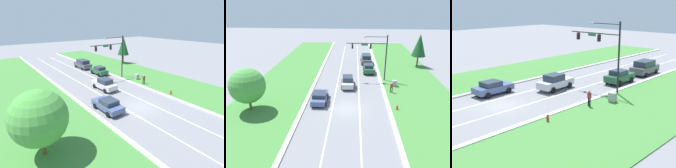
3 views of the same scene
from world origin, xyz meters
TOP-DOWN VIEW (x-y plane):
  - ground_plane at (0.00, 0.00)m, footprint 160.00×160.00m
  - curb_strip_right at (5.65, 0.00)m, footprint 0.50×90.00m
  - curb_strip_left at (-5.65, 0.00)m, footprint 0.50×90.00m
  - grass_verge_right at (10.90, 0.00)m, footprint 10.00×90.00m
  - lane_stripe_inner_left at (-1.80, 0.00)m, footprint 0.14×81.00m
  - lane_stripe_inner_right at (1.80, 0.00)m, footprint 0.14×81.00m
  - traffic_signal_mast at (4.42, 11.06)m, footprint 6.86×0.41m
  - forest_sedan at (3.80, 15.31)m, footprint 2.09×4.34m
  - slate_blue_sedan at (-3.74, 1.67)m, footprint 2.18×4.43m
  - silver_sedan at (-0.06, 7.78)m, footprint 2.19×4.73m
  - graphite_suv at (3.61, 21.97)m, footprint 2.36×5.06m
  - utility_cabinet at (7.62, 8.27)m, footprint 0.70×0.60m
  - pedestrian at (6.72, 5.62)m, footprint 0.43×0.32m
  - fire_hydrant at (6.65, 0.06)m, footprint 0.34×0.20m

SIDE VIEW (x-z plane):
  - ground_plane at x=0.00m, z-range 0.00..0.00m
  - lane_stripe_inner_left at x=-1.80m, z-range 0.00..0.01m
  - lane_stripe_inner_right at x=1.80m, z-range 0.00..0.01m
  - grass_verge_right at x=10.90m, z-range 0.00..0.08m
  - curb_strip_right at x=5.65m, z-range 0.00..0.15m
  - curb_strip_left at x=-5.65m, z-range 0.00..0.15m
  - fire_hydrant at x=6.65m, z-range -0.01..0.69m
  - utility_cabinet at x=7.62m, z-range 0.00..1.04m
  - slate_blue_sedan at x=-3.74m, z-range 0.02..1.54m
  - forest_sedan at x=3.80m, z-range 0.02..1.74m
  - silver_sedan at x=-0.06m, z-range -0.01..1.83m
  - pedestrian at x=6.72m, z-range 0.09..1.78m
  - graphite_suv at x=3.61m, z-range 0.01..1.99m
  - traffic_signal_mast at x=4.42m, z-range 1.28..9.22m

